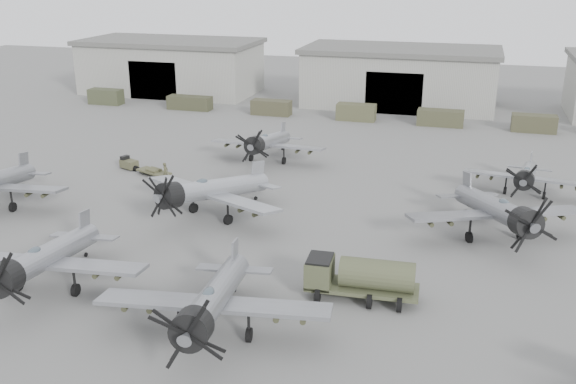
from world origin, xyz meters
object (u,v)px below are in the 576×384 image
object	(u,v)px
aircraft_near_1	(212,301)
fuel_tanker	(361,276)
aircraft_mid_2	(499,211)
aircraft_near_0	(41,260)
aircraft_far_1	(526,176)
ground_crew	(166,172)
aircraft_far_0	(267,142)
aircraft_mid_1	(208,191)
tug_trailer	(138,167)

from	to	relation	value
aircraft_near_1	fuel_tanker	distance (m)	10.26
aircraft_mid_2	fuel_tanker	size ratio (longest dim) A/B	1.87
fuel_tanker	aircraft_near_1	bearing A→B (deg)	-138.30
aircraft_mid_2	aircraft_near_0	bearing A→B (deg)	-172.75
aircraft_mid_2	fuel_tanker	distance (m)	14.71
aircraft_far_1	ground_crew	xyz separation A→B (m)	(-34.09, -5.20, -1.11)
aircraft_near_1	aircraft_far_0	xyz separation A→B (m)	(-7.80, 34.08, -0.19)
ground_crew	aircraft_far_0	bearing A→B (deg)	-41.37
aircraft_near_1	fuel_tanker	world-z (taller)	aircraft_near_1
aircraft_mid_2	aircraft_far_0	bearing A→B (deg)	123.94
aircraft_mid_1	tug_trailer	world-z (taller)	aircraft_mid_1
aircraft_near_0	aircraft_near_1	xyz separation A→B (m)	(12.69, -1.98, 0.02)
ground_crew	aircraft_mid_1	bearing A→B (deg)	-135.14
aircraft_far_1	aircraft_near_0	bearing A→B (deg)	-129.95
aircraft_far_0	ground_crew	xyz separation A→B (m)	(-7.74, -8.82, -1.33)
aircraft_near_0	aircraft_mid_1	size ratio (longest dim) A/B	1.00
aircraft_far_1	fuel_tanker	bearing A→B (deg)	-108.22
aircraft_mid_2	aircraft_far_1	distance (m)	11.69
aircraft_mid_1	aircraft_mid_2	size ratio (longest dim) A/B	1.00
aircraft_near_0	aircraft_near_1	size ratio (longest dim) A/B	0.99
aircraft_far_0	fuel_tanker	distance (m)	30.82
aircraft_far_1	fuel_tanker	xyz separation A→B (m)	(-11.30, -23.26, -0.47)
tug_trailer	aircraft_mid_1	bearing A→B (deg)	-18.10
ground_crew	aircraft_near_0	bearing A→B (deg)	-173.14
aircraft_near_0	fuel_tanker	xyz separation A→B (m)	(19.94, 5.22, -0.86)
aircraft_near_1	tug_trailer	xyz separation A→B (m)	(-19.73, 27.33, -1.97)
tug_trailer	ground_crew	size ratio (longest dim) A/B	3.51
aircraft_near_1	aircraft_mid_1	size ratio (longest dim) A/B	1.00
aircraft_near_0	tug_trailer	bearing A→B (deg)	98.88
fuel_tanker	aircraft_near_0	bearing A→B (deg)	-168.41
aircraft_mid_2	aircraft_far_0	distance (m)	28.01
aircraft_mid_1	aircraft_mid_2	xyz separation A→B (m)	(23.37, 1.86, 0.02)
aircraft_mid_2	ground_crew	distance (m)	32.03
tug_trailer	ground_crew	distance (m)	4.70
aircraft_far_0	aircraft_far_1	distance (m)	26.60
aircraft_near_1	aircraft_mid_2	bearing A→B (deg)	41.88
aircraft_far_0	aircraft_far_1	size ratio (longest dim) A/B	1.09
aircraft_mid_1	aircraft_far_1	world-z (taller)	aircraft_mid_1
aircraft_near_0	aircraft_mid_1	bearing A→B (deg)	64.62
aircraft_near_0	aircraft_mid_2	xyz separation A→B (m)	(28.55, 17.11, 0.09)
ground_crew	fuel_tanker	bearing A→B (deg)	-128.51
aircraft_mid_1	ground_crew	world-z (taller)	aircraft_mid_1
aircraft_near_0	aircraft_far_0	distance (m)	32.47
fuel_tanker	tug_trailer	bearing A→B (deg)	140.20
aircraft_near_0	aircraft_mid_1	world-z (taller)	aircraft_mid_1
fuel_tanker	aircraft_mid_1	bearing A→B (deg)	142.73
aircraft_mid_1	aircraft_far_1	xyz separation A→B (m)	(26.07, 13.23, -0.46)
aircraft_far_0	tug_trailer	distance (m)	13.82
aircraft_far_0	tug_trailer	world-z (taller)	aircraft_far_0
aircraft_mid_1	aircraft_near_1	bearing A→B (deg)	-43.30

